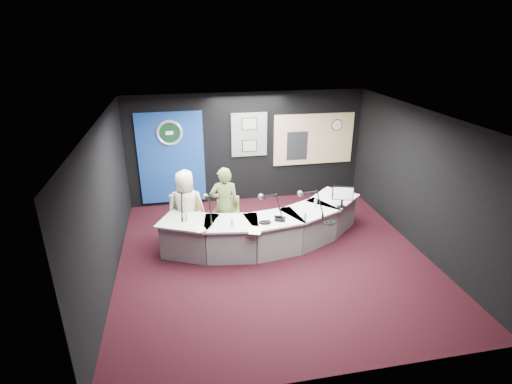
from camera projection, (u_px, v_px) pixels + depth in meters
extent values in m
plane|color=black|center=(274.00, 257.00, 7.95)|extent=(6.00, 6.00, 0.00)
cube|color=silver|center=(276.00, 118.00, 6.87)|extent=(6.00, 6.00, 0.02)
cube|color=black|center=(247.00, 148.00, 10.13)|extent=(6.00, 0.02, 2.80)
cube|color=black|center=(334.00, 289.00, 4.69)|extent=(6.00, 0.02, 2.80)
cube|color=black|center=(106.00, 205.00, 6.88)|extent=(0.02, 6.00, 2.80)
cube|color=black|center=(421.00, 181.00, 7.94)|extent=(0.02, 6.00, 2.80)
cube|color=navy|center=(172.00, 158.00, 9.82)|extent=(1.60, 0.05, 2.30)
torus|color=silver|center=(169.00, 133.00, 9.54)|extent=(0.63, 0.07, 0.63)
cylinder|color=black|center=(169.00, 133.00, 9.54)|extent=(0.48, 0.01, 0.48)
cube|color=slate|center=(249.00, 135.00, 9.98)|extent=(0.90, 0.04, 1.10)
cube|color=gray|center=(249.00, 124.00, 9.84)|extent=(0.34, 0.02, 0.27)
cube|color=gray|center=(250.00, 146.00, 10.06)|extent=(0.34, 0.02, 0.27)
cube|color=tan|center=(314.00, 139.00, 10.35)|extent=(2.12, 0.06, 1.32)
cube|color=#FFD6A1|center=(314.00, 139.00, 10.34)|extent=(2.00, 0.02, 1.20)
cube|color=black|center=(297.00, 146.00, 10.30)|extent=(0.55, 0.02, 0.75)
cylinder|color=white|center=(337.00, 125.00, 10.30)|extent=(0.28, 0.01, 0.28)
cube|color=gray|center=(182.00, 211.00, 8.51)|extent=(0.51, 0.23, 0.70)
imported|color=beige|center=(186.00, 207.00, 8.24)|extent=(0.83, 0.58, 1.60)
imported|color=#576836|center=(225.00, 205.00, 8.27)|extent=(0.64, 0.46, 1.65)
cube|color=black|center=(343.00, 193.00, 8.24)|extent=(0.41, 0.16, 0.29)
cube|color=black|center=(280.00, 219.00, 7.79)|extent=(0.24, 0.22, 0.05)
torus|color=black|center=(329.00, 223.00, 7.65)|extent=(0.22, 0.22, 0.04)
torus|color=black|center=(265.00, 222.00, 7.68)|extent=(0.22, 0.22, 0.04)
cube|color=white|center=(200.00, 229.00, 7.46)|extent=(0.25, 0.30, 0.00)
cube|color=white|center=(256.00, 230.00, 7.41)|extent=(0.31, 0.37, 0.00)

